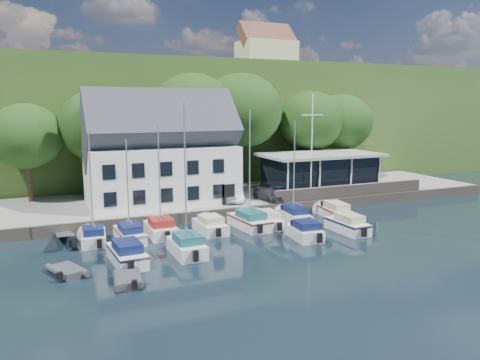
% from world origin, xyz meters
% --- Properties ---
extents(ground, '(180.00, 180.00, 0.00)m').
position_xyz_m(ground, '(0.00, 0.00, 0.00)').
color(ground, black).
rests_on(ground, ground).
extents(quay, '(60.00, 13.00, 1.00)m').
position_xyz_m(quay, '(0.00, 17.50, 0.50)').
color(quay, gray).
rests_on(quay, ground).
extents(quay_face, '(60.00, 0.30, 1.00)m').
position_xyz_m(quay_face, '(0.00, 11.00, 0.50)').
color(quay_face, '#685E53').
rests_on(quay_face, ground).
extents(hillside, '(160.00, 75.00, 16.00)m').
position_xyz_m(hillside, '(0.00, 62.00, 8.00)').
color(hillside, '#2E4B1C').
rests_on(hillside, ground).
extents(field_patch, '(50.00, 30.00, 0.30)m').
position_xyz_m(field_patch, '(8.00, 70.00, 16.15)').
color(field_patch, '#5F6934').
rests_on(field_patch, hillside).
extents(farmhouse, '(10.40, 7.00, 8.20)m').
position_xyz_m(farmhouse, '(22.00, 52.00, 20.10)').
color(farmhouse, beige).
rests_on(farmhouse, hillside).
extents(harbor_building, '(14.40, 8.20, 8.70)m').
position_xyz_m(harbor_building, '(-7.00, 16.50, 5.35)').
color(harbor_building, white).
rests_on(harbor_building, quay).
extents(club_pavilion, '(13.20, 7.20, 4.10)m').
position_xyz_m(club_pavilion, '(11.00, 16.00, 3.05)').
color(club_pavilion, black).
rests_on(club_pavilion, quay).
extents(seawall, '(18.00, 0.50, 1.20)m').
position_xyz_m(seawall, '(12.00, 11.40, 1.60)').
color(seawall, '#685E53').
rests_on(seawall, quay).
extents(gangway, '(1.20, 6.00, 1.40)m').
position_xyz_m(gangway, '(-16.50, 9.00, 0.00)').
color(gangway, silver).
rests_on(gangway, ground).
extents(car_silver, '(2.44, 4.11, 1.31)m').
position_xyz_m(car_silver, '(-1.37, 13.73, 1.66)').
color(car_silver, '#B5B5BA').
rests_on(car_silver, quay).
extents(car_white, '(2.22, 3.64, 1.13)m').
position_xyz_m(car_white, '(-0.20, 13.43, 1.57)').
color(car_white, silver).
rests_on(car_white, quay).
extents(car_dgrey, '(2.09, 4.26, 1.19)m').
position_xyz_m(car_dgrey, '(2.97, 12.92, 1.60)').
color(car_dgrey, '#2B2C30').
rests_on(car_dgrey, quay).
extents(car_blue, '(1.50, 3.70, 1.26)m').
position_xyz_m(car_blue, '(4.81, 13.38, 1.63)').
color(car_blue, navy).
rests_on(car_blue, quay).
extents(flagpole, '(2.54, 0.20, 10.58)m').
position_xyz_m(flagpole, '(7.70, 12.54, 6.29)').
color(flagpole, white).
rests_on(flagpole, quay).
extents(tree_0, '(7.06, 7.06, 9.65)m').
position_xyz_m(tree_0, '(-18.95, 21.65, 5.82)').
color(tree_0, black).
rests_on(tree_0, quay).
extents(tree_1, '(8.06, 8.06, 11.02)m').
position_xyz_m(tree_1, '(-12.20, 21.37, 6.51)').
color(tree_1, black).
rests_on(tree_1, quay).
extents(tree_2, '(9.49, 9.49, 12.97)m').
position_xyz_m(tree_2, '(-1.84, 22.17, 7.49)').
color(tree_2, black).
rests_on(tree_2, quay).
extents(tree_3, '(9.59, 9.59, 13.11)m').
position_xyz_m(tree_3, '(3.88, 21.84, 7.55)').
color(tree_3, black).
rests_on(tree_3, quay).
extents(tree_4, '(8.16, 8.16, 11.15)m').
position_xyz_m(tree_4, '(12.98, 21.50, 6.57)').
color(tree_4, black).
rests_on(tree_4, quay).
extents(tree_5, '(7.91, 7.91, 10.82)m').
position_xyz_m(tree_5, '(17.65, 21.60, 6.41)').
color(tree_5, black).
rests_on(tree_5, quay).
extents(boat_r1_0, '(2.42, 5.14, 8.30)m').
position_xyz_m(boat_r1_0, '(-14.46, 7.84, 4.15)').
color(boat_r1_0, silver).
rests_on(boat_r1_0, ground).
extents(boat_r1_1, '(2.21, 6.22, 8.66)m').
position_xyz_m(boat_r1_1, '(-11.82, 7.44, 4.33)').
color(boat_r1_1, silver).
rests_on(boat_r1_1, ground).
extents(boat_r1_2, '(2.26, 5.59, 9.25)m').
position_xyz_m(boat_r1_2, '(-9.25, 7.88, 4.62)').
color(boat_r1_2, silver).
rests_on(boat_r1_2, ground).
extents(boat_r1_3, '(2.26, 5.72, 1.43)m').
position_xyz_m(boat_r1_3, '(-5.20, 7.39, 0.72)').
color(boat_r1_3, silver).
rests_on(boat_r1_3, ground).
extents(boat_r1_4, '(2.84, 6.99, 9.53)m').
position_xyz_m(boat_r1_4, '(-1.62, 7.32, 4.77)').
color(boat_r1_4, silver).
rests_on(boat_r1_4, ground).
extents(boat_r1_5, '(2.51, 6.26, 1.41)m').
position_xyz_m(boat_r1_5, '(-0.14, 7.27, 0.71)').
color(boat_r1_5, silver).
rests_on(boat_r1_5, ground).
extents(boat_r1_6, '(2.29, 6.58, 9.05)m').
position_xyz_m(boat_r1_6, '(2.94, 7.76, 4.53)').
color(boat_r1_6, silver).
rests_on(boat_r1_6, ground).
extents(boat_r1_7, '(2.66, 7.06, 1.51)m').
position_xyz_m(boat_r1_7, '(7.25, 7.53, 0.75)').
color(boat_r1_7, silver).
rests_on(boat_r1_7, ground).
extents(boat_r2_0, '(2.50, 6.57, 1.57)m').
position_xyz_m(boat_r2_0, '(-12.90, 2.36, 0.78)').
color(boat_r2_0, silver).
rests_on(boat_r2_0, ground).
extents(boat_r2_1, '(2.21, 5.78, 9.57)m').
position_xyz_m(boat_r2_1, '(-8.71, 2.45, 4.78)').
color(boat_r2_1, silver).
rests_on(boat_r2_1, ground).
extents(boat_r2_3, '(2.52, 5.14, 1.49)m').
position_xyz_m(boat_r2_3, '(1.02, 2.59, 0.74)').
color(boat_r2_3, silver).
rests_on(boat_r2_3, ground).
extents(boat_r2_4, '(2.16, 6.09, 1.58)m').
position_xyz_m(boat_r2_4, '(5.33, 2.90, 0.79)').
color(boat_r2_4, silver).
rests_on(boat_r2_4, ground).
extents(dinghy_0, '(2.65, 3.29, 0.67)m').
position_xyz_m(dinghy_0, '(-16.71, 1.59, 0.33)').
color(dinghy_0, '#37373D').
rests_on(dinghy_0, ground).
extents(dinghy_1, '(2.01, 3.03, 0.67)m').
position_xyz_m(dinghy_1, '(-13.50, -1.36, 0.33)').
color(dinghy_1, '#37373D').
rests_on(dinghy_1, ground).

